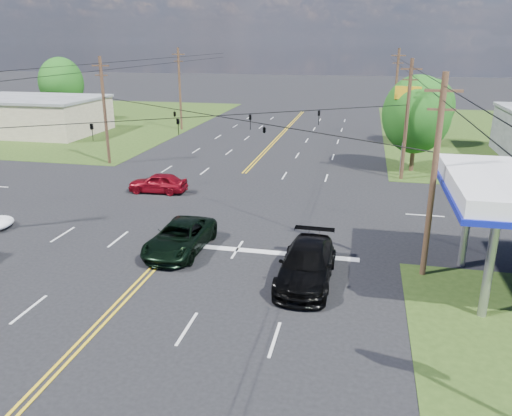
% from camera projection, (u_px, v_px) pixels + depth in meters
% --- Properties ---
extents(ground, '(280.00, 280.00, 0.00)m').
position_uv_depth(ground, '(217.00, 202.00, 35.08)').
color(ground, black).
rests_on(ground, ground).
extents(grass_nw, '(46.00, 48.00, 0.03)m').
position_uv_depth(grass_nw, '(47.00, 120.00, 71.78)').
color(grass_nw, '#273E14').
rests_on(grass_nw, ground).
extents(stop_bar, '(10.00, 0.50, 0.02)m').
position_uv_depth(stop_bar, '(264.00, 252.00, 26.66)').
color(stop_bar, silver).
rests_on(stop_bar, ground).
extents(retail_nw, '(16.00, 11.00, 4.00)m').
position_uv_depth(retail_nw, '(32.00, 116.00, 60.87)').
color(retail_nw, tan).
rests_on(retail_nw, ground).
extents(pole_se, '(1.60, 0.28, 9.50)m').
position_uv_depth(pole_se, '(434.00, 176.00, 22.56)').
color(pole_se, '#3F271A').
rests_on(pole_se, ground).
extents(pole_nw, '(1.60, 0.28, 9.50)m').
position_uv_depth(pole_nw, '(105.00, 110.00, 44.48)').
color(pole_nw, '#3F271A').
rests_on(pole_nw, ground).
extents(pole_ne, '(1.60, 0.28, 9.50)m').
position_uv_depth(pole_ne, '(407.00, 119.00, 39.24)').
color(pole_ne, '#3F271A').
rests_on(pole_ne, ground).
extents(pole_left_far, '(1.60, 0.28, 10.00)m').
position_uv_depth(pole_left_far, '(180.00, 88.00, 62.00)').
color(pole_left_far, '#3F271A').
rests_on(pole_left_far, ground).
extents(pole_right_far, '(1.60, 0.28, 10.00)m').
position_uv_depth(pole_right_far, '(396.00, 93.00, 56.76)').
color(pole_right_far, '#3F271A').
rests_on(pole_right_far, ground).
extents(span_wire_signals, '(26.00, 18.00, 1.13)m').
position_uv_depth(span_wire_signals, '(215.00, 116.00, 33.17)').
color(span_wire_signals, black).
rests_on(span_wire_signals, ground).
extents(power_lines, '(26.04, 100.00, 0.64)m').
position_uv_depth(power_lines, '(204.00, 78.00, 30.49)').
color(power_lines, black).
rests_on(power_lines, ground).
extents(tree_right_a, '(5.70, 5.70, 8.18)m').
position_uv_depth(tree_right_a, '(417.00, 115.00, 41.83)').
color(tree_right_a, '#3F271A').
rests_on(tree_right_a, ground).
extents(tree_right_b, '(4.94, 4.94, 7.09)m').
position_uv_depth(tree_right_b, '(431.00, 106.00, 52.65)').
color(tree_right_b, '#3F271A').
rests_on(tree_right_b, ground).
extents(tree_far_l, '(6.08, 6.08, 8.72)m').
position_uv_depth(tree_far_l, '(61.00, 83.00, 69.52)').
color(tree_far_l, '#3F271A').
rests_on(tree_far_l, ground).
extents(pickup_dkgreen, '(2.76, 5.69, 1.56)m').
position_uv_depth(pickup_dkgreen, '(180.00, 237.00, 26.57)').
color(pickup_dkgreen, black).
rests_on(pickup_dkgreen, ground).
extents(suv_black, '(2.55, 6.01, 1.73)m').
position_uv_depth(suv_black, '(307.00, 264.00, 23.16)').
color(suv_black, black).
rests_on(suv_black, ground).
extents(sedan_red, '(4.39, 1.91, 1.47)m').
position_uv_depth(sedan_red, '(158.00, 183.00, 37.00)').
color(sedan_red, maroon).
rests_on(sedan_red, ground).
extents(sedan_far, '(4.99, 2.24, 1.42)m').
position_uv_depth(sedan_far, '(509.00, 189.00, 35.44)').
color(sedan_far, '#9D9DA2').
rests_on(sedan_far, ground).
extents(polesign_ne, '(2.05, 0.44, 7.41)m').
position_uv_depth(polesign_ne, '(407.00, 107.00, 40.08)').
color(polesign_ne, '#A5A5AA').
rests_on(polesign_ne, ground).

